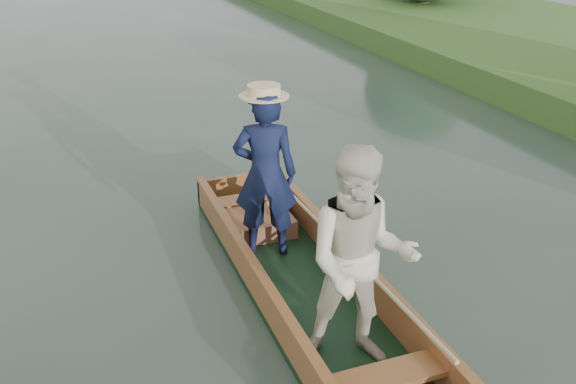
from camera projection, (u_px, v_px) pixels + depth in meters
name	position (u px, v px, depth m)	size (l,w,h in m)	color
ground	(309.00, 300.00, 6.51)	(120.00, 120.00, 0.00)	#283D30
punt	(314.00, 244.00, 6.02)	(1.15, 5.00, 2.03)	black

